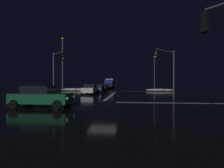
{
  "coord_description": "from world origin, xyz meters",
  "views": [
    {
      "loc": [
        2.3,
        -15.13,
        1.8
      ],
      "look_at": [
        -0.24,
        11.86,
        1.58
      ],
      "focal_mm": 26.73,
      "sensor_mm": 36.0,
      "label": 1
    }
  ],
  "objects": [
    {
      "name": "crosswalk_bar_east",
      "position": [
        8.36,
        0.0,
        0.0
      ],
      "size": [
        14.14,
        0.4,
        0.01
      ],
      "color": "white",
      "rests_on": "ground"
    },
    {
      "name": "ground",
      "position": [
        0.0,
        0.0,
        -0.05
      ],
      "size": [
        120.0,
        120.0,
        0.1
      ],
      "primitive_type": "cube",
      "color": "black"
    },
    {
      "name": "streetlamp_right_far",
      "position": [
        9.36,
        29.86,
        5.12
      ],
      "size": [
        0.44,
        0.44,
        8.86
      ],
      "color": "#424247",
      "rests_on": "ground"
    },
    {
      "name": "snow_bank_left_curb",
      "position": [
        -9.06,
        20.41,
        0.3
      ],
      "size": [
        6.56,
        1.5,
        0.6
      ],
      "color": "white",
      "rests_on": "ground"
    },
    {
      "name": "sedan_orange",
      "position": [
        -3.4,
        28.14,
        0.8
      ],
      "size": [
        2.02,
        4.33,
        1.57
      ],
      "color": "#C66014",
      "rests_on": "ground"
    },
    {
      "name": "traffic_signal_nw",
      "position": [
        -7.65,
        7.65,
        4.25
      ],
      "size": [
        2.68,
        2.68,
        6.23
      ],
      "color": "#4C4C51",
      "rests_on": "ground"
    },
    {
      "name": "streetlamp_left_near",
      "position": [
        -9.36,
        13.86,
        5.68
      ],
      "size": [
        0.44,
        0.44,
        9.95
      ],
      "color": "#424247",
      "rests_on": "ground"
    },
    {
      "name": "sedan_blue",
      "position": [
        -3.19,
        15.91,
        0.8
      ],
      "size": [
        2.02,
        4.33,
        1.57
      ],
      "color": "navy",
      "rests_on": "ground"
    },
    {
      "name": "centre_line_ns",
      "position": [
        0.0,
        19.86,
        0.0
      ],
      "size": [
        22.0,
        0.15,
        0.01
      ],
      "color": "yellow",
      "rests_on": "ground"
    },
    {
      "name": "sedan_silver",
      "position": [
        -3.49,
        33.56,
        0.8
      ],
      "size": [
        2.02,
        4.33,
        1.57
      ],
      "color": "#B7B7BC",
      "rests_on": "ground"
    },
    {
      "name": "sedan_black",
      "position": [
        -3.27,
        22.45,
        0.8
      ],
      "size": [
        2.02,
        4.33,
        1.57
      ],
      "color": "black",
      "rests_on": "ground"
    },
    {
      "name": "snow_bank_right_curb",
      "position": [
        9.06,
        20.68,
        0.26
      ],
      "size": [
        6.03,
        1.5,
        0.51
      ],
      "color": "white",
      "rests_on": "ground"
    },
    {
      "name": "sedan_white",
      "position": [
        -3.53,
        10.41,
        0.8
      ],
      "size": [
        2.02,
        4.33,
        1.57
      ],
      "color": "silver",
      "rests_on": "ground"
    },
    {
      "name": "stop_line_north",
      "position": [
        0.0,
        8.26,
        0.0
      ],
      "size": [
        0.35,
        14.14,
        0.01
      ],
      "color": "white",
      "rests_on": "ground"
    },
    {
      "name": "traffic_signal_ne",
      "position": [
        7.45,
        7.45,
        4.31
      ],
      "size": [
        3.15,
        3.15,
        6.25
      ],
      "color": "#4C4C51",
      "rests_on": "ground"
    },
    {
      "name": "sedan_green_crossing",
      "position": [
        -3.96,
        -3.54,
        0.8
      ],
      "size": [
        4.33,
        2.02,
        1.57
      ],
      "color": "#14512D",
      "rests_on": "ground"
    },
    {
      "name": "box_truck",
      "position": [
        -3.81,
        41.37,
        1.71
      ],
      "size": [
        2.68,
        8.28,
        3.08
      ],
      "color": "navy",
      "rests_on": "ground"
    }
  ]
}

